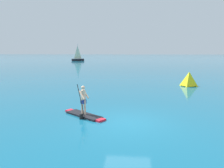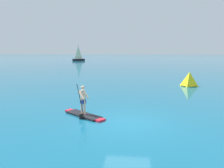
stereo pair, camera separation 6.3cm
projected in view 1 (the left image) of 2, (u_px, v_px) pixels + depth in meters
The scene contains 4 objects.
ground at pixel (128, 122), 10.49m from camera, with size 440.00×440.00×0.00m, color #145B7A.
paddleboarder_mid_center at pixel (84, 110), 11.49m from camera, with size 2.61×2.07×1.88m.
race_marker_buoy at pixel (189, 80), 21.36m from camera, with size 1.74×1.74×1.47m.
sailboat_left_horizon at pixel (78, 58), 76.42m from camera, with size 4.36×3.08×6.06m.
Camera 1 is at (0.26, -10.10, 3.53)m, focal length 33.69 mm.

